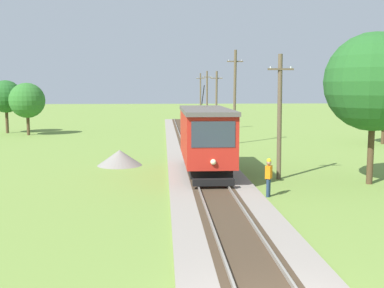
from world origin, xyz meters
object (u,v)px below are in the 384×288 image
(utility_pole_far, at_px, (216,100))
(track_worker, at_px, (269,176))
(red_tram, at_px, (205,137))
(tree_right_near, at_px, (27,100))
(gravel_pile, at_px, (120,158))
(utility_pole_near_tram, at_px, (280,115))
(utility_pole_mid, at_px, (235,96))
(tree_left_far, at_px, (374,82))
(utility_pole_distant, at_px, (207,96))
(tree_right_far, at_px, (6,97))
(utility_pole_horizon, at_px, (200,95))

(utility_pole_far, bearing_deg, track_worker, -92.59)
(track_worker, bearing_deg, red_tram, 144.47)
(track_worker, distance_m, tree_right_near, 34.11)
(gravel_pile, bearing_deg, utility_pole_near_tram, -28.17)
(utility_pole_mid, height_order, track_worker, utility_pole_mid)
(tree_left_far, bearing_deg, utility_pole_far, 98.13)
(tree_left_far, bearing_deg, utility_pole_distant, 95.93)
(utility_pole_mid, xyz_separation_m, utility_pole_distant, (0.00, 25.11, -0.45))
(gravel_pile, relative_size, track_worker, 1.61)
(red_tram, xyz_separation_m, track_worker, (2.42, -5.18, -1.21))
(red_tram, height_order, tree_right_near, tree_right_near)
(tree_right_near, xyz_separation_m, tree_right_far, (-2.93, 2.29, 0.36))
(track_worker, height_order, tree_left_far, tree_left_far)
(tree_right_near, bearing_deg, utility_pole_near_tram, -49.82)
(utility_pole_horizon, distance_m, gravel_pile, 47.98)
(utility_pole_mid, bearing_deg, utility_pole_near_tram, -90.00)
(track_worker, bearing_deg, utility_pole_horizon, 117.92)
(utility_pole_mid, relative_size, tree_right_near, 1.50)
(utility_pole_distant, bearing_deg, track_worker, -91.93)
(utility_pole_near_tram, bearing_deg, utility_pole_horizon, 90.00)
(utility_pole_near_tram, distance_m, gravel_pile, 10.75)
(track_worker, distance_m, tree_right_far, 37.68)
(red_tram, relative_size, utility_pole_mid, 1.04)
(tree_right_near, bearing_deg, red_tram, -54.40)
(utility_pole_distant, distance_m, tree_right_far, 27.27)
(track_worker, xyz_separation_m, tree_right_far, (-21.86, 30.54, 3.00))
(gravel_pile, xyz_separation_m, tree_right_far, (-14.26, 21.61, 3.49))
(utility_pole_near_tram, distance_m, track_worker, 4.99)
(utility_pole_near_tram, xyz_separation_m, tree_left_far, (4.39, -1.64, 1.77))
(utility_pole_mid, xyz_separation_m, track_worker, (-1.50, -19.50, -3.22))
(utility_pole_far, xyz_separation_m, tree_right_far, (-23.36, -2.60, 0.45))
(utility_pole_far, relative_size, tree_left_far, 0.89)
(utility_pole_horizon, xyz_separation_m, tree_right_near, (-20.43, -27.68, -0.14))
(red_tram, bearing_deg, tree_right_near, 125.60)
(utility_pole_horizon, height_order, tree_left_far, tree_left_far)
(utility_pole_distant, relative_size, tree_left_far, 0.94)
(utility_pole_near_tram, distance_m, utility_pole_far, 29.08)
(red_tram, height_order, utility_pole_horizon, utility_pole_horizon)
(utility_pole_far, xyz_separation_m, tree_right_near, (-20.43, -4.89, 0.09))
(utility_pole_near_tram, xyz_separation_m, utility_pole_horizon, (0.00, 51.87, 0.29))
(utility_pole_far, relative_size, gravel_pile, 2.40)
(gravel_pile, height_order, tree_right_far, tree_right_far)
(red_tram, bearing_deg, gravel_pile, 144.08)
(utility_pole_far, height_order, tree_right_near, utility_pole_far)
(utility_pole_horizon, height_order, tree_right_far, utility_pole_horizon)
(utility_pole_distant, bearing_deg, utility_pole_horizon, 90.00)
(red_tram, distance_m, tree_right_near, 28.41)
(utility_pole_mid, distance_m, utility_pole_far, 13.65)
(gravel_pile, bearing_deg, red_tram, -35.92)
(utility_pole_near_tram, relative_size, utility_pole_mid, 0.82)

